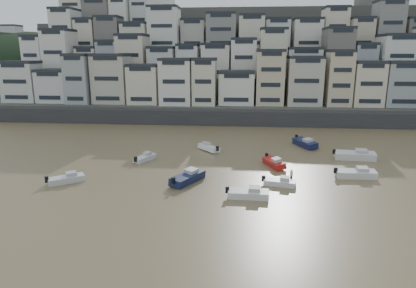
# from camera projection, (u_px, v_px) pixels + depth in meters

# --- Properties ---
(harbor_wall) EXTENTS (140.00, 3.00, 3.50)m
(harbor_wall) POSITION_uv_depth(u_px,v_px,m) (229.00, 118.00, 88.08)
(harbor_wall) COLOR #38383A
(harbor_wall) RESTS_ON ground
(hillside) EXTENTS (141.04, 66.00, 50.00)m
(hillside) POSITION_uv_depth(u_px,v_px,m) (248.00, 64.00, 123.42)
(hillside) COLOR #4C4C47
(hillside) RESTS_ON ground
(headland) EXTENTS (216.00, 135.00, 53.33)m
(headland) POSITION_uv_depth(u_px,v_px,m) (0.00, 91.00, 165.53)
(headland) COLOR black
(headland) RESTS_ON ground
(boat_a) EXTENTS (5.35, 1.87, 1.45)m
(boat_a) POSITION_uv_depth(u_px,v_px,m) (248.00, 193.00, 44.21)
(boat_a) COLOR white
(boat_a) RESTS_ON ground
(boat_b) EXTENTS (4.72, 2.40, 1.23)m
(boat_b) POSITION_uv_depth(u_px,v_px,m) (280.00, 181.00, 48.34)
(boat_b) COLOR white
(boat_b) RESTS_ON ground
(boat_c) EXTENTS (4.89, 6.68, 1.76)m
(boat_c) POSITION_uv_depth(u_px,v_px,m) (188.00, 176.00, 49.61)
(boat_c) COLOR #141D40
(boat_c) RESTS_ON ground
(boat_d) EXTENTS (5.99, 2.14, 1.62)m
(boat_d) POSITION_uv_depth(u_px,v_px,m) (356.00, 172.00, 51.33)
(boat_d) COLOR silver
(boat_d) RESTS_ON ground
(boat_e) EXTENTS (3.71, 5.65, 1.47)m
(boat_e) POSITION_uv_depth(u_px,v_px,m) (274.00, 162.00, 56.48)
(boat_e) COLOR #AC1915
(boat_e) RESTS_ON ground
(boat_f) EXTENTS (3.41, 4.90, 1.28)m
(boat_f) POSITION_uv_depth(u_px,v_px,m) (145.00, 157.00, 59.44)
(boat_f) COLOR silver
(boat_f) RESTS_ON ground
(boat_g) EXTENTS (7.11, 2.80, 1.90)m
(boat_g) POSITION_uv_depth(u_px,v_px,m) (355.00, 154.00, 59.99)
(boat_g) COLOR silver
(boat_g) RESTS_ON ground
(boat_h) EXTENTS (4.73, 5.08, 1.43)m
(boat_h) POSITION_uv_depth(u_px,v_px,m) (209.00, 147.00, 65.51)
(boat_h) COLOR white
(boat_h) RESTS_ON ground
(boat_i) EXTENTS (4.50, 6.87, 1.79)m
(boat_i) POSITION_uv_depth(u_px,v_px,m) (305.00, 142.00, 68.31)
(boat_i) COLOR #141A40
(boat_i) RESTS_ON ground
(boat_j) EXTENTS (5.08, 4.36, 1.39)m
(boat_j) POSITION_uv_depth(u_px,v_px,m) (66.00, 178.00, 49.49)
(boat_j) COLOR silver
(boat_j) RESTS_ON ground
(person_pink) EXTENTS (0.44, 0.44, 1.74)m
(person_pink) POSITION_uv_depth(u_px,v_px,m) (291.00, 176.00, 49.80)
(person_pink) COLOR #E9A4AB
(person_pink) RESTS_ON ground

